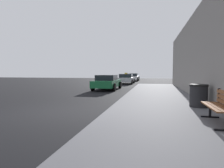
{
  "coord_description": "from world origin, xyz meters",
  "views": [
    {
      "loc": [
        3.61,
        -6.33,
        1.51
      ],
      "look_at": [
        1.68,
        2.59,
        0.94
      ],
      "focal_mm": 30.12,
      "sensor_mm": 36.0,
      "label": 1
    }
  ],
  "objects_px": {
    "trash_bin": "(199,95)",
    "bench": "(221,105)",
    "car_silver": "(126,79)",
    "car_blue": "(134,76)",
    "car_green": "(107,82)",
    "car_white": "(133,77)"
  },
  "relations": [
    {
      "from": "trash_bin",
      "to": "car_blue",
      "type": "bearing_deg",
      "value": 100.13
    },
    {
      "from": "bench",
      "to": "car_green",
      "type": "relative_size",
      "value": 0.37
    },
    {
      "from": "car_silver",
      "to": "car_blue",
      "type": "xyz_separation_m",
      "value": [
        -0.33,
        14.15,
        0.0
      ]
    },
    {
      "from": "trash_bin",
      "to": "car_silver",
      "type": "distance_m",
      "value": 17.34
    },
    {
      "from": "car_silver",
      "to": "trash_bin",
      "type": "bearing_deg",
      "value": -72.7
    },
    {
      "from": "car_white",
      "to": "car_blue",
      "type": "relative_size",
      "value": 1.0
    },
    {
      "from": "car_white",
      "to": "car_blue",
      "type": "height_order",
      "value": "same"
    },
    {
      "from": "bench",
      "to": "car_green",
      "type": "xyz_separation_m",
      "value": [
        -5.61,
        10.37,
        -0.01
      ]
    },
    {
      "from": "trash_bin",
      "to": "car_blue",
      "type": "distance_m",
      "value": 31.19
    },
    {
      "from": "car_blue",
      "to": "car_green",
      "type": "bearing_deg",
      "value": -90.31
    },
    {
      "from": "bench",
      "to": "car_silver",
      "type": "bearing_deg",
      "value": 106.33
    },
    {
      "from": "car_silver",
      "to": "car_white",
      "type": "height_order",
      "value": "car_silver"
    },
    {
      "from": "car_green",
      "to": "car_silver",
      "type": "bearing_deg",
      "value": 87.03
    },
    {
      "from": "trash_bin",
      "to": "car_green",
      "type": "relative_size",
      "value": 0.2
    },
    {
      "from": "trash_bin",
      "to": "bench",
      "type": "bearing_deg",
      "value": -90.02
    },
    {
      "from": "car_silver",
      "to": "car_white",
      "type": "relative_size",
      "value": 0.93
    },
    {
      "from": "trash_bin",
      "to": "car_silver",
      "type": "bearing_deg",
      "value": 107.3
    },
    {
      "from": "bench",
      "to": "car_white",
      "type": "height_order",
      "value": "car_white"
    },
    {
      "from": "car_green",
      "to": "car_silver",
      "type": "height_order",
      "value": "car_silver"
    },
    {
      "from": "trash_bin",
      "to": "car_silver",
      "type": "relative_size",
      "value": 0.21
    },
    {
      "from": "car_silver",
      "to": "car_blue",
      "type": "bearing_deg",
      "value": 91.32
    },
    {
      "from": "bench",
      "to": "car_white",
      "type": "xyz_separation_m",
      "value": [
        -5.09,
        26.82,
        -0.01
      ]
    }
  ]
}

